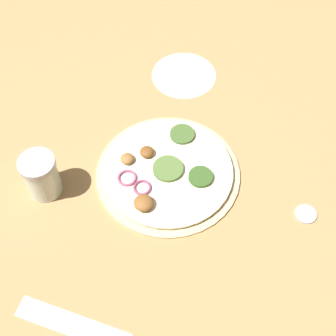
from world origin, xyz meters
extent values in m
plane|color=tan|center=(0.00, 0.00, 0.00)|extent=(3.00, 3.00, 0.00)
cylinder|color=beige|center=(0.00, 0.00, 0.00)|extent=(0.26, 0.26, 0.01)
cylinder|color=#EFE5C1|center=(0.00, 0.00, 0.01)|extent=(0.23, 0.23, 0.00)
cylinder|color=#567538|center=(0.00, 0.00, 0.02)|extent=(0.05, 0.05, 0.01)
cylinder|color=#385B23|center=(-0.03, 0.05, 0.02)|extent=(0.04, 0.04, 0.01)
ellipsoid|color=brown|center=(0.00, -0.05, 0.02)|extent=(0.03, 0.03, 0.01)
torus|color=#934266|center=(0.06, -0.01, 0.02)|extent=(0.03, 0.03, 0.00)
cylinder|color=#47662D|center=(-0.08, -0.03, 0.02)|extent=(0.05, 0.05, 0.01)
torus|color=#A34C70|center=(0.06, -0.04, 0.02)|extent=(0.03, 0.03, 0.00)
ellipsoid|color=#996633|center=(0.03, -0.07, 0.02)|extent=(0.02, 0.02, 0.01)
ellipsoid|color=brown|center=(0.08, 0.02, 0.02)|extent=(0.03, 0.03, 0.02)
cube|color=silver|center=(0.30, 0.08, 0.00)|extent=(0.10, 0.18, 0.00)
cylinder|color=silver|center=(0.17, -0.14, 0.04)|extent=(0.06, 0.06, 0.07)
cylinder|color=#B2B2B7|center=(0.17, -0.14, 0.08)|extent=(0.06, 0.06, 0.01)
cylinder|color=#B2B2B7|center=(-0.10, 0.23, 0.00)|extent=(0.04, 0.04, 0.01)
cylinder|color=white|center=(-0.21, -0.14, 0.00)|extent=(0.14, 0.14, 0.00)
camera|label=1|loc=(0.35, 0.32, 0.71)|focal=50.00mm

